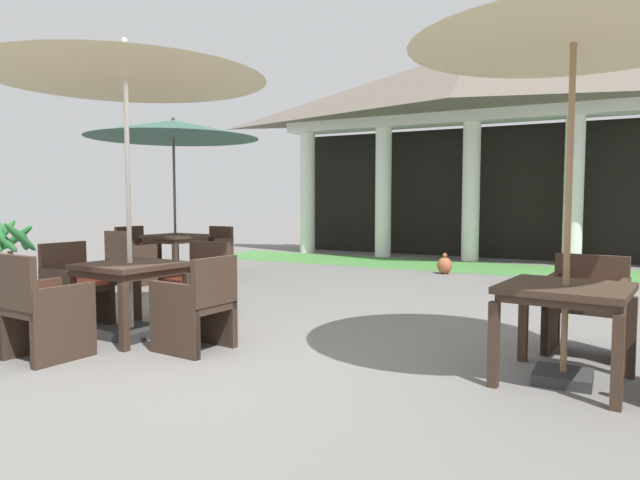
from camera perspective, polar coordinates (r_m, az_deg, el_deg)
name	(u,v)px	position (r m, az deg, el deg)	size (l,w,h in m)	color
ground_plane	(206,369)	(4.74, -11.52, -12.67)	(60.00, 60.00, 0.00)	slate
background_pavilion	(474,99)	(13.15, 15.34, 13.61)	(9.50, 2.74, 4.63)	white
lawn_strip	(456,266)	(11.78, 13.60, -2.60)	(11.30, 1.95, 0.01)	#47843D
patio_table_near_foreground	(565,299)	(4.55, 23.65, -5.48)	(0.96, 0.96, 0.74)	#38281E
patio_umbrella_near_foreground	(574,23)	(4.66, 24.41, 19.41)	(2.37, 2.37, 2.87)	#2D2D2D
patio_chair_near_foreground_north	(587,306)	(5.49, 25.45, -6.10)	(0.69, 0.57, 0.87)	#38281E
patio_table_mid_left	(130,274)	(5.86, -18.71, -3.25)	(0.91, 0.91, 0.74)	#38281E
patio_umbrella_mid_left	(125,65)	(5.96, -19.18, 16.47)	(2.72, 2.72, 2.92)	#2D2D2D
patio_chair_mid_left_north	(197,285)	(6.49, -12.34, -4.45)	(0.65, 0.58, 0.88)	#38281E
patio_chair_mid_left_east	(197,307)	(5.22, -12.39, -6.63)	(0.61, 0.59, 0.86)	#38281E
patio_chair_mid_left_west	(75,288)	(6.62, -23.59, -4.50)	(0.58, 0.60, 0.90)	#38281E
patio_chair_mid_left_south	(43,311)	(5.38, -26.31, -6.46)	(0.59, 0.62, 0.91)	#38281E
patio_table_mid_right	(175,241)	(10.02, -14.47, -0.10)	(0.90, 0.90, 0.76)	#38281E
patio_umbrella_mid_right	(173,131)	(10.07, -14.67, 10.70)	(2.90, 2.90, 2.77)	#2D2D2D
patio_chair_mid_right_north	(214,251)	(10.74, -10.68, -1.07)	(0.61, 0.55, 0.85)	#38281E
patio_chair_mid_right_west	(137,251)	(10.77, -18.07, -1.11)	(0.56, 0.67, 0.87)	#38281E
patio_chair_mid_right_south	(130,260)	(9.40, -18.77, -1.97)	(0.58, 0.62, 0.87)	#38281E
potted_palm_left_edge	(12,275)	(8.57, -28.82, -3.10)	(0.64, 0.62, 1.11)	#B2AD9E
terracotta_urn	(445,265)	(10.55, 12.54, -2.53)	(0.27, 0.27, 0.38)	#9E5633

